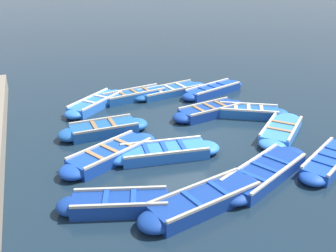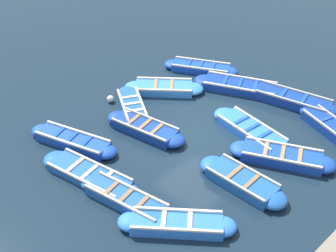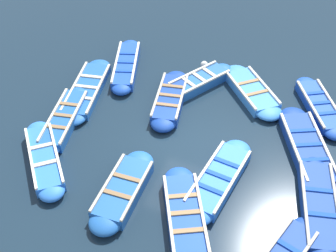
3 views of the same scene
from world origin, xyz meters
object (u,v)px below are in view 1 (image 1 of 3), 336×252
Objects in this scene: boat_alongside at (104,129)px; boat_end_of_row at (213,90)px; boat_outer_left at (329,161)px; boat_near_quay at (164,152)px; boat_bow_out at (210,111)px; boat_centre at (281,130)px; boat_drifting at (170,91)px; buoy_orange_near at (270,108)px; boat_outer_right at (120,204)px; boat_tucked at (264,173)px; boat_stern_in at (248,112)px; boat_inner_gap at (96,103)px; boat_broadside at (135,95)px; boat_far_corner at (205,200)px; boat_mid_row at (110,154)px.

boat_alongside is 6.31m from boat_end_of_row.
boat_near_quay reaches higher than boat_outer_left.
boat_centre is at bearing 122.46° from boat_bow_out.
boat_centre is at bearing 111.74° from boat_drifting.
boat_bow_out is (1.62, -2.55, 0.03)m from boat_centre.
boat_end_of_row is 3.05m from buoy_orange_near.
boat_tucked is (-4.31, -0.12, -0.02)m from boat_outer_right.
boat_end_of_row is 7.58m from boat_tucked.
boat_inner_gap is (5.59, -3.08, -0.00)m from boat_stern_in.
boat_alongside reaches higher than boat_end_of_row.
boat_tucked reaches higher than boat_centre.
boat_outer_right is (0.53, 4.74, 0.00)m from boat_alongside.
boat_broadside reaches higher than boat_near_quay.
boat_broadside reaches higher than boat_tucked.
boat_far_corner is 8.27m from boat_inner_gap.
boat_bow_out is 1.07× the size of boat_outer_right.
boat_alongside reaches higher than boat_drifting.
boat_near_quay is at bearing 84.35° from boat_broadside.
buoy_orange_near is at bearing 146.19° from boat_broadside.
boat_outer_left is (-4.05, 7.89, -0.02)m from boat_broadside.
boat_end_of_row is at bearing -86.91° from boat_outer_left.
boat_tucked is (-3.97, 2.62, -0.01)m from boat_mid_row.
boat_end_of_row is 2.98m from boat_stern_in.
boat_outer_right reaches higher than boat_near_quay.
boat_alongside is at bearing -96.34° from boat_outer_right.
boat_centre is 7.01m from boat_outer_right.
boat_inner_gap is (4.18, -2.49, -0.01)m from boat_bow_out.
boat_centre is 2.43m from boat_outer_left.
boat_centre is 4.54m from boat_near_quay.
boat_outer_right is at bearing 49.22° from boat_near_quay.
boat_broadside is at bearing -53.95° from boat_centre.
boat_broadside is 1.09× the size of boat_alongside.
boat_far_corner is 8.59m from boat_broadside.
boat_far_corner reaches higher than boat_mid_row.
boat_near_quay is (4.61, -2.22, 0.01)m from boat_outer_left.
boat_alongside is 11.23× the size of buoy_orange_near.
boat_inner_gap reaches higher than boat_near_quay.
boat_broadside is 1.10× the size of boat_outer_right.
boat_stern_in is at bearing 119.12° from boat_drifting.
boat_bow_out is 7.07m from boat_outer_right.
boat_inner_gap is (5.47, -0.10, 0.00)m from boat_end_of_row.
boat_broadside is at bearing -51.05° from boat_bow_out.
boat_bow_out is 5.26m from boat_outer_left.
boat_drifting is 1.00× the size of boat_tucked.
boat_end_of_row is (-5.69, -2.73, -0.02)m from boat_alongside.
boat_stern_in is (-0.12, 2.98, 0.01)m from boat_end_of_row.
boat_far_corner reaches higher than boat_bow_out.
boat_end_of_row is (0.40, -7.36, 0.01)m from boat_outer_left.
boat_outer_right is (6.21, 7.46, 0.02)m from boat_end_of_row.
buoy_orange_near is (-0.88, -4.59, -0.02)m from boat_outer_left.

